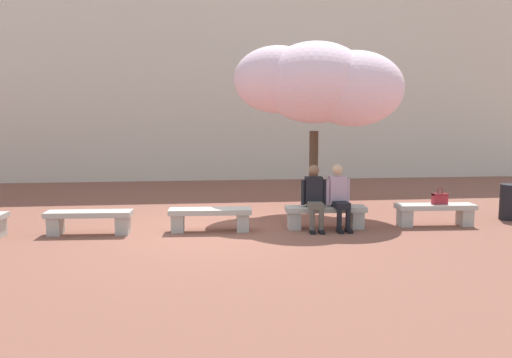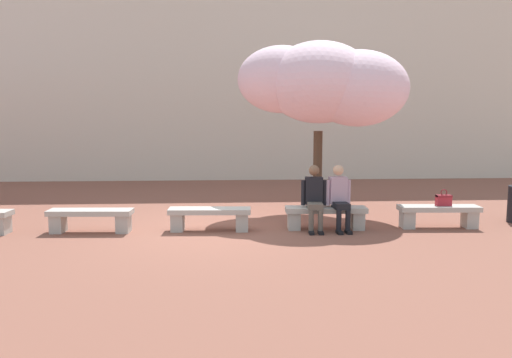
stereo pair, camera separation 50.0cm
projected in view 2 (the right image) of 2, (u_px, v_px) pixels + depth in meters
name	position (u px, v px, depth m)	size (l,w,h in m)	color
ground_plane	(210.00, 231.00, 9.88)	(100.00, 100.00, 0.00)	brown
building_facade	(217.00, 67.00, 19.11)	(28.00, 4.00, 8.22)	beige
stone_bench_near_west	(91.00, 217.00, 9.70)	(1.63, 0.50, 0.45)	#ADA89E
stone_bench_center	(210.00, 216.00, 9.84)	(1.63, 0.50, 0.45)	#ADA89E
stone_bench_near_east	(326.00, 215.00, 9.97)	(1.63, 0.50, 0.45)	#ADA89E
stone_bench_east_end	(439.00, 213.00, 10.11)	(1.63, 0.50, 0.45)	#ADA89E
person_seated_left	(314.00, 195.00, 9.86)	(0.51, 0.70, 1.29)	black
person_seated_right	(339.00, 195.00, 9.88)	(0.51, 0.70, 1.29)	black
handbag	(444.00, 199.00, 10.09)	(0.30, 0.15, 0.34)	#A3232D
cherry_tree_main	(323.00, 84.00, 11.39)	(3.84, 2.72, 3.95)	#473323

